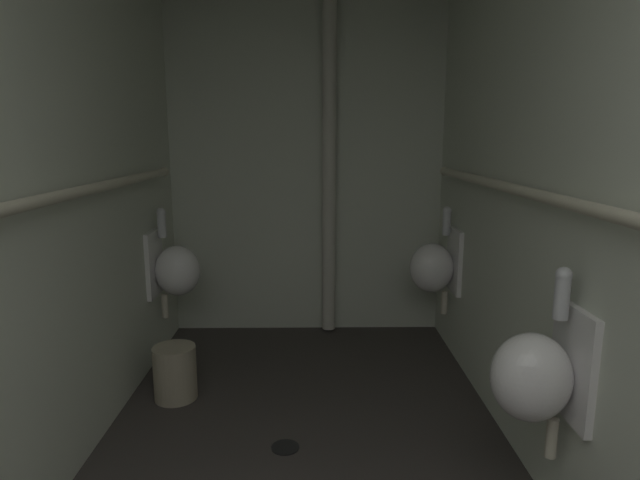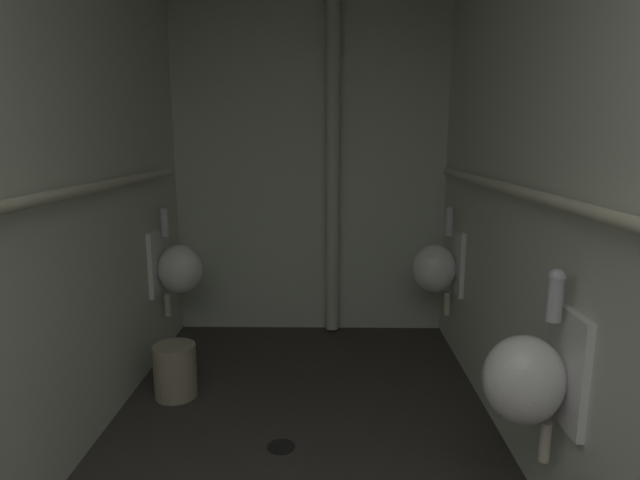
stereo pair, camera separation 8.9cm
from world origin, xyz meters
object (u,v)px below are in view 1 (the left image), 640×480
object	(u,v)px
urinal_left_mid	(174,269)
urinal_right_mid	(537,374)
floor_drain	(285,447)
waste_bin	(175,373)
standpipe_back_wall	(329,169)
urinal_right_far	(435,266)

from	to	relation	value
urinal_left_mid	urinal_right_mid	distance (m)	2.41
urinal_right_mid	floor_drain	bearing A→B (deg)	151.16
urinal_left_mid	urinal_right_mid	world-z (taller)	same
urinal_right_mid	waste_bin	distance (m)	2.02
floor_drain	urinal_left_mid	bearing A→B (deg)	125.98
urinal_left_mid	waste_bin	xyz separation A→B (m)	(0.13, -0.57, -0.48)
standpipe_back_wall	floor_drain	size ratio (longest dim) A/B	17.83
standpipe_back_wall	floor_drain	distance (m)	2.06
urinal_right_far	floor_drain	distance (m)	1.64
urinal_left_mid	floor_drain	xyz separation A→B (m)	(0.79, -1.09, -0.63)
standpipe_back_wall	urinal_left_mid	bearing A→B (deg)	-154.42
urinal_right_mid	standpipe_back_wall	size ratio (longest dim) A/B	0.30
urinal_right_mid	floor_drain	size ratio (longest dim) A/B	5.39
urinal_left_mid	standpipe_back_wall	xyz separation A→B (m)	(1.06, 0.51, 0.64)
floor_drain	waste_bin	distance (m)	0.86
urinal_right_mid	urinal_right_far	size ratio (longest dim) A/B	1.00
urinal_right_far	waste_bin	size ratio (longest dim) A/B	2.38
urinal_left_mid	urinal_right_mid	bearing A→B (deg)	-42.64
urinal_right_mid	waste_bin	world-z (taller)	urinal_right_mid
floor_drain	waste_bin	xyz separation A→B (m)	(-0.67, 0.52, 0.15)
urinal_right_mid	standpipe_back_wall	distance (m)	2.34
floor_drain	urinal_right_mid	bearing A→B (deg)	-28.84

